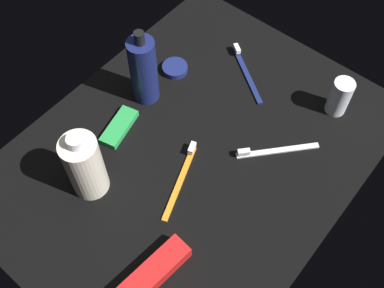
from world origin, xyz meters
TOP-DOWN VIEW (x-y plane):
  - ground_plane at (0.00, 0.00)cm, footprint 84.00×64.00cm
  - lotion_bottle at (5.12, 17.88)cm, footprint 6.01×6.01cm
  - bodywash_bottle at (-19.20, 10.68)cm, footprint 7.26×7.26cm
  - deodorant_stick at (29.31, -17.67)cm, footprint 4.60×4.60cm
  - toothbrush_navy at (25.41, 4.50)cm, footprint 11.08×15.58cm
  - toothbrush_orange at (-6.39, -2.51)cm, footprint 17.26×7.48cm
  - toothbrush_white at (10.92, -13.28)cm, footprint 14.26×12.84cm
  - toothpaste_box_red at (-26.20, -11.56)cm, footprint 17.94×6.06cm
  - snack_bar_green at (-5.70, 16.03)cm, footprint 11.05×6.36cm
  - cream_tin_left at (14.98, 17.73)cm, footprint 6.09×6.09cm

SIDE VIEW (x-z plane):
  - ground_plane at x=0.00cm, z-range -1.20..0.00cm
  - toothbrush_navy at x=25.41cm, z-range -0.44..1.66cm
  - toothbrush_orange at x=-6.39cm, z-range -0.44..1.66cm
  - toothbrush_white at x=10.92cm, z-range -0.44..1.66cm
  - snack_bar_green at x=-5.70cm, z-range 0.00..1.50cm
  - cream_tin_left at x=14.98cm, z-range 0.00..1.55cm
  - toothpaste_box_red at x=-26.20cm, z-range 0.00..3.20cm
  - deodorant_stick at x=29.31cm, z-range 0.00..9.04cm
  - bodywash_bottle at x=-19.20cm, z-range -0.86..16.46cm
  - lotion_bottle at x=5.12cm, z-range -1.19..18.38cm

